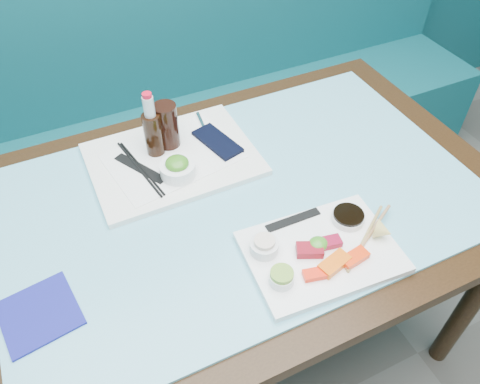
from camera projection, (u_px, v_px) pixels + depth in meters
name	position (u px, v px, depth m)	size (l,w,h in m)	color
booth_bench	(157.00, 131.00, 2.01)	(3.00, 0.56, 1.17)	#0D4E56
dining_table	(241.00, 219.00, 1.28)	(1.40, 0.90, 0.75)	black
glass_top	(241.00, 197.00, 1.21)	(1.22, 0.76, 0.01)	#67B7CF
sashimi_plate	(321.00, 252.00, 1.07)	(0.34, 0.24, 0.02)	white
salmon_left	(316.00, 274.00, 1.01)	(0.06, 0.03, 0.01)	#FF240A
salmon_mid	(334.00, 264.00, 1.03)	(0.08, 0.04, 0.02)	#F65C09
salmon_right	(354.00, 258.00, 1.04)	(0.07, 0.03, 0.02)	#FF340A
tuna_left	(310.00, 250.00, 1.06)	(0.06, 0.04, 0.02)	maroon
tuna_right	(330.00, 242.00, 1.07)	(0.05, 0.03, 0.02)	maroon
seaweed_garnish	(318.00, 244.00, 1.06)	(0.05, 0.04, 0.02)	#3A8B20
ramekin_wasabi	(281.00, 278.00, 1.00)	(0.06, 0.06, 0.02)	white
wasabi_fill	(282.00, 274.00, 0.99)	(0.05, 0.05, 0.01)	#72A234
ramekin_ginger	(264.00, 247.00, 1.06)	(0.07, 0.07, 0.03)	silver
ginger_fill	(264.00, 241.00, 1.04)	(0.05, 0.05, 0.01)	beige
soy_dish	(348.00, 218.00, 1.13)	(0.08, 0.08, 0.02)	silver
soy_fill	(349.00, 215.00, 1.12)	(0.07, 0.07, 0.01)	black
lemon_wedge	(383.00, 231.00, 1.08)	(0.05, 0.05, 0.04)	#EDD570
chopstick_sleeve	(293.00, 220.00, 1.13)	(0.14, 0.02, 0.00)	black
wooden_chopstick_a	(365.00, 237.00, 1.09)	(0.01, 0.01, 0.22)	#9C8249
wooden_chopstick_b	(369.00, 236.00, 1.09)	(0.01, 0.01, 0.23)	#A3754C
serving_tray	(173.00, 159.00, 1.30)	(0.45, 0.34, 0.02)	white
paper_placemat	(173.00, 157.00, 1.29)	(0.34, 0.24, 0.00)	white
seaweed_bowl	(178.00, 170.00, 1.23)	(0.09, 0.09, 0.04)	white
seaweed_salad	(177.00, 163.00, 1.21)	(0.06, 0.06, 0.03)	#387C1C
cola_glass	(167.00, 126.00, 1.28)	(0.06, 0.06, 0.13)	black
navy_pouch	(217.00, 142.00, 1.33)	(0.07, 0.16, 0.01)	black
fork	(201.00, 122.00, 1.39)	(0.01, 0.01, 0.09)	silver
black_chopstick_a	(139.00, 169.00, 1.25)	(0.01, 0.01, 0.26)	black
black_chopstick_b	(142.00, 168.00, 1.26)	(0.01, 0.01, 0.25)	black
tray_sleeve	(140.00, 168.00, 1.26)	(0.03, 0.17, 0.00)	black
cola_bottle_body	(154.00, 137.00, 1.27)	(0.05, 0.05, 0.14)	black
cola_bottle_neck	(149.00, 106.00, 1.20)	(0.03, 0.03, 0.06)	silver
cola_bottle_cap	(147.00, 95.00, 1.17)	(0.02, 0.02, 0.01)	red
blue_napkin	(39.00, 314.00, 0.97)	(0.15, 0.15, 0.01)	navy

